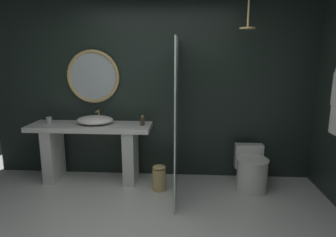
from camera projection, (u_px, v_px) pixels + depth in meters
back_wall_panel at (154, 89)px, 4.38m from camera, size 4.80×0.10×2.60m
vanity_counter at (91, 145)px, 4.27m from camera, size 1.72×0.53×0.83m
vessel_sink at (95, 120)px, 4.22m from camera, size 0.52×0.43×0.17m
tumbler_cup at (49, 120)px, 4.29m from camera, size 0.08×0.08×0.09m
soap_dispenser at (143, 121)px, 4.15m from camera, size 0.06×0.06×0.14m
round_wall_mirror at (93, 77)px, 4.31m from camera, size 0.77×0.05×0.77m
shower_glass_panel at (177, 119)px, 3.80m from camera, size 0.02×1.19×1.99m
rain_shower_head at (248, 25)px, 3.66m from camera, size 0.20×0.20×0.40m
toilet at (251, 170)px, 4.05m from camera, size 0.42×0.58×0.56m
waste_bin at (159, 177)px, 4.03m from camera, size 0.18×0.18×0.35m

